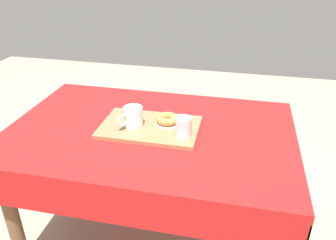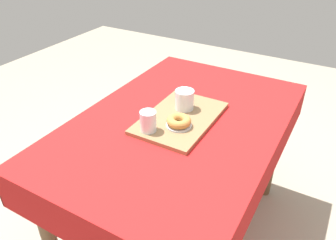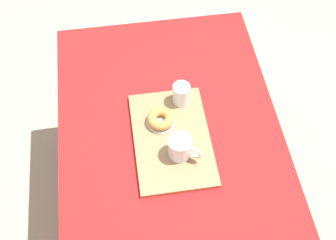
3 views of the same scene
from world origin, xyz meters
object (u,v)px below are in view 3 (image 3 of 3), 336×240
serving_tray (172,138)px  sugar_donut_left (161,119)px  donut_plate_left (161,122)px  dining_table (172,153)px  tea_mug_left (180,148)px  water_glass_near (181,94)px

serving_tray → sugar_donut_left: bearing=-156.4°
serving_tray → donut_plate_left: (-0.07, -0.03, 0.01)m
serving_tray → sugar_donut_left: 0.09m
dining_table → tea_mug_left: tea_mug_left is taller
water_glass_near → tea_mug_left: bearing=-10.2°
tea_mug_left → donut_plate_left: (-0.15, -0.05, -0.04)m
tea_mug_left → water_glass_near: tea_mug_left is taller
tea_mug_left → water_glass_near: size_ratio=1.33×
dining_table → tea_mug_left: bearing=15.0°
tea_mug_left → sugar_donut_left: tea_mug_left is taller
serving_tray → donut_plate_left: donut_plate_left is taller
donut_plate_left → dining_table: bearing=23.2°
donut_plate_left → serving_tray: bearing=23.6°
water_glass_near → donut_plate_left: water_glass_near is taller
donut_plate_left → sugar_donut_left: sugar_donut_left is taller
dining_table → serving_tray: (-0.00, -0.00, 0.11)m
donut_plate_left → sugar_donut_left: size_ratio=1.06×
dining_table → donut_plate_left: 0.15m
dining_table → sugar_donut_left: bearing=-156.8°
serving_tray → water_glass_near: bearing=159.1°
water_glass_near → sugar_donut_left: bearing=-45.8°
serving_tray → sugar_donut_left: (-0.07, -0.03, 0.03)m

